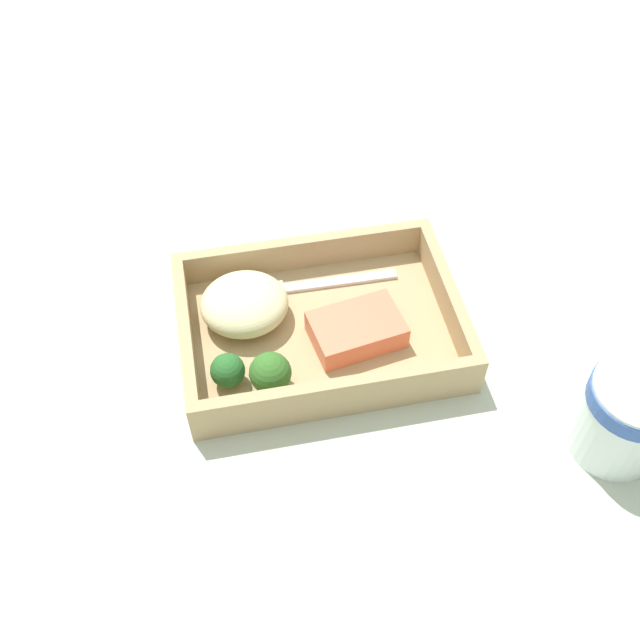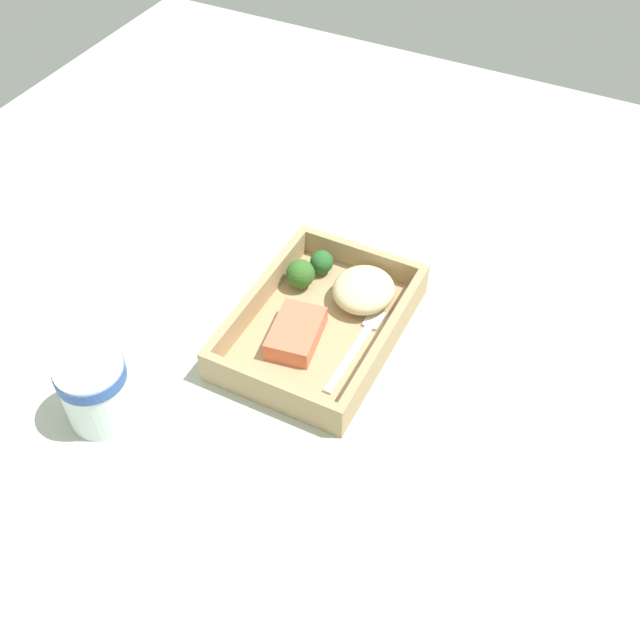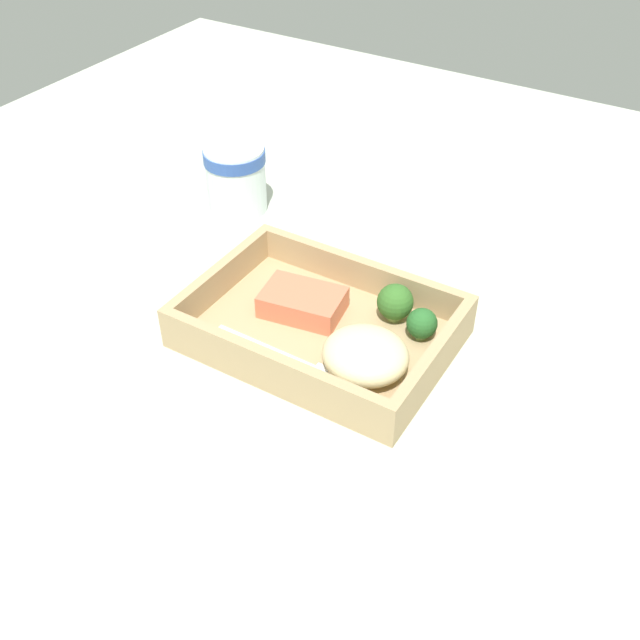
# 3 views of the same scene
# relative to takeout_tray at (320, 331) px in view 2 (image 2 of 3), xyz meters

# --- Properties ---
(ground_plane) EXTENTS (1.60, 1.60, 0.02)m
(ground_plane) POSITION_rel_takeout_tray_xyz_m (0.00, 0.00, -0.02)
(ground_plane) COLOR #B4BCAB
(takeout_tray) EXTENTS (0.28, 0.20, 0.01)m
(takeout_tray) POSITION_rel_takeout_tray_xyz_m (0.00, 0.00, 0.00)
(takeout_tray) COLOR tan
(takeout_tray) RESTS_ON ground_plane
(tray_rim) EXTENTS (0.28, 0.20, 0.04)m
(tray_rim) POSITION_rel_takeout_tray_xyz_m (0.00, 0.00, 0.03)
(tray_rim) COLOR tan
(tray_rim) RESTS_ON takeout_tray
(salmon_fillet) EXTENTS (0.10, 0.07, 0.03)m
(salmon_fillet) POSITION_rel_takeout_tray_xyz_m (-0.03, 0.02, 0.02)
(salmon_fillet) COLOR #E56E4E
(salmon_fillet) RESTS_ON takeout_tray
(mashed_potatoes) EXTENTS (0.09, 0.09, 0.04)m
(mashed_potatoes) POSITION_rel_takeout_tray_xyz_m (0.07, -0.03, 0.03)
(mashed_potatoes) COLOR beige
(mashed_potatoes) RESTS_ON takeout_tray
(broccoli_floret_1) EXTENTS (0.04, 0.04, 0.04)m
(broccoli_floret_1) POSITION_rel_takeout_tray_xyz_m (0.06, 0.06, 0.03)
(broccoli_floret_1) COLOR #8AA45B
(broccoli_floret_1) RESTS_ON takeout_tray
(broccoli_floret_2) EXTENTS (0.03, 0.03, 0.04)m
(broccoli_floret_2) POSITION_rel_takeout_tray_xyz_m (0.10, 0.05, 0.02)
(broccoli_floret_2) COLOR #87AD68
(broccoli_floret_2) RESTS_ON takeout_tray
(fork) EXTENTS (0.16, 0.02, 0.00)m
(fork) POSITION_rel_takeout_tray_xyz_m (-0.01, -0.06, 0.01)
(fork) COLOR silver
(fork) RESTS_ON takeout_tray
(paper_cup) EXTENTS (0.08, 0.08, 0.09)m
(paper_cup) POSITION_rel_takeout_tray_xyz_m (-0.24, 0.18, 0.05)
(paper_cup) COLOR white
(paper_cup) RESTS_ON ground_plane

